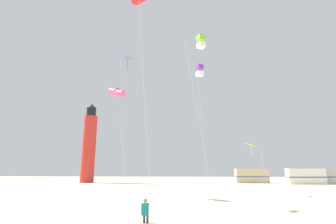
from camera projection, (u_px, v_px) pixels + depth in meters
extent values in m
cube|color=#147F84|center=(145.00, 209.00, 12.01)|extent=(0.35, 0.23, 0.52)
sphere|color=#9E704C|center=(145.00, 201.00, 12.10)|extent=(0.20, 0.20, 0.20)
cylinder|color=#2D2D38|center=(147.00, 214.00, 12.13)|extent=(0.14, 0.36, 0.13)
cylinder|color=#2D2D38|center=(147.00, 219.00, 12.24)|extent=(0.11, 0.11, 0.42)
cylinder|color=#2D2D38|center=(144.00, 214.00, 12.14)|extent=(0.14, 0.36, 0.13)
cylinder|color=#2D2D38|center=(144.00, 218.00, 12.24)|extent=(0.11, 0.11, 0.42)
cylinder|color=silver|center=(198.00, 114.00, 19.86)|extent=(1.97, 0.98, 13.39)
cube|color=#72D12D|center=(201.00, 38.00, 22.34)|extent=(0.82, 0.82, 0.44)
cube|color=white|center=(201.00, 45.00, 22.18)|extent=(0.82, 0.82, 0.44)
cylinder|color=silver|center=(122.00, 124.00, 20.98)|extent=(0.94, 0.27, 12.27)
cube|color=blue|center=(128.00, 58.00, 22.79)|extent=(1.22, 1.22, 0.40)
cylinder|color=blue|center=(128.00, 64.00, 22.64)|extent=(0.04, 0.04, 1.10)
cylinder|color=silver|center=(264.00, 169.00, 26.67)|extent=(1.24, 2.01, 5.17)
cube|color=yellow|center=(251.00, 145.00, 27.91)|extent=(1.22, 1.22, 0.40)
cylinder|color=yellow|center=(252.00, 151.00, 27.77)|extent=(0.04, 0.04, 1.10)
cylinder|color=silver|center=(121.00, 141.00, 25.73)|extent=(1.49, 1.90, 10.73)
cylinder|color=#E54C8C|center=(117.00, 92.00, 27.72)|extent=(2.39, 2.09, 1.48)
sphere|color=#E54C8C|center=(117.00, 91.00, 27.75)|extent=(0.76, 0.76, 0.76)
cylinder|color=silver|center=(203.00, 130.00, 23.77)|extent=(0.75, 0.19, 12.17)
cube|color=purple|center=(200.00, 67.00, 25.57)|extent=(0.82, 0.82, 0.44)
cube|color=white|center=(200.00, 74.00, 25.41)|extent=(0.82, 0.82, 0.44)
cylinder|color=silver|center=(144.00, 93.00, 14.53)|extent=(0.97, 0.71, 13.46)
cylinder|color=red|center=(89.00, 149.00, 54.40)|extent=(2.80, 2.80, 14.00)
cylinder|color=black|center=(91.00, 112.00, 56.16)|extent=(2.00, 2.00, 1.80)
cone|color=black|center=(92.00, 106.00, 56.47)|extent=(2.20, 2.20, 1.00)
cube|color=#C6B28C|center=(252.00, 176.00, 51.84)|extent=(6.45, 2.44, 2.80)
cube|color=#4C608C|center=(252.00, 177.00, 51.81)|extent=(6.49, 2.48, 0.24)
cube|color=white|center=(305.00, 176.00, 47.13)|extent=(6.45, 2.43, 2.80)
cube|color=#4C608C|center=(306.00, 177.00, 47.10)|extent=(6.49, 2.48, 0.24)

